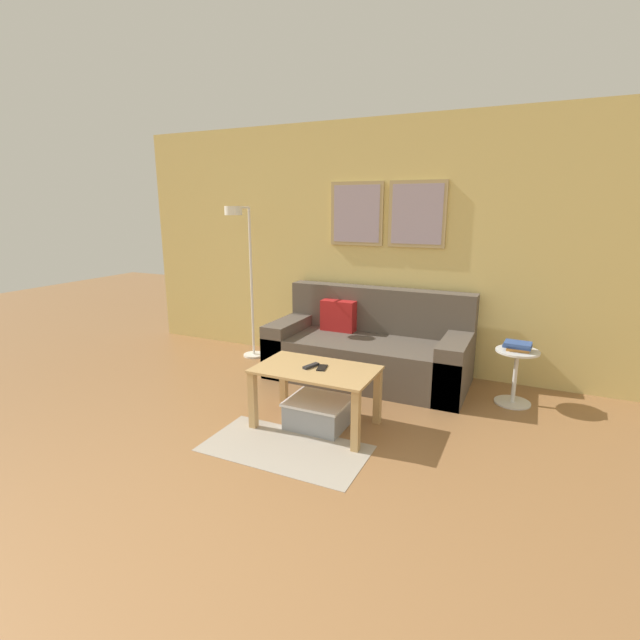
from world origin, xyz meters
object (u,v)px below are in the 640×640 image
book_stack (518,346)px  storage_bin (318,413)px  coffee_table (316,380)px  floor_lamp (243,261)px  side_table (515,372)px  cell_phone (322,368)px  remote_control (311,366)px  couch (369,349)px

book_stack → storage_bin: bearing=-140.9°
coffee_table → floor_lamp: size_ratio=0.55×
storage_bin → side_table: (1.37, 1.12, 0.18)m
cell_phone → remote_control: bearing=175.7°
cell_phone → floor_lamp: bearing=129.8°
coffee_table → side_table: (1.39, 1.12, -0.09)m
couch → side_table: couch is taller
floor_lamp → coffee_table: bearing=-38.6°
storage_bin → remote_control: bearing=172.6°
side_table → storage_bin: bearing=-140.8°
storage_bin → remote_control: 0.38m
floor_lamp → book_stack: bearing=-0.4°
coffee_table → storage_bin: bearing=-3.7°
coffee_table → book_stack: bearing=38.7°
book_stack → remote_control: book_stack is taller
couch → cell_phone: bearing=-88.8°
floor_lamp → cell_phone: 1.94m
side_table → book_stack: (-0.00, -0.01, 0.23)m
couch → cell_phone: 1.18m
couch → book_stack: (1.37, -0.08, 0.23)m
couch → cell_phone: size_ratio=13.89×
storage_bin → remote_control: size_ratio=3.12×
coffee_table → floor_lamp: 1.95m
remote_control → coffee_table: bearing=8.8°
side_table → cell_phone: 1.74m
storage_bin → floor_lamp: bearing=141.8°
cell_phone → couch: bearing=78.2°
storage_bin → side_table: side_table is taller
floor_lamp → remote_control: (1.37, -1.12, -0.63)m
side_table → cell_phone: bearing=-140.8°
remote_control → cell_phone: remote_control is taller
coffee_table → remote_control: remote_control is taller
couch → remote_control: (-0.06, -1.18, 0.19)m
coffee_table → cell_phone: 0.11m
floor_lamp → book_stack: floor_lamp is taller
side_table → couch: bearing=177.1°
couch → remote_control: 1.20m
couch → storage_bin: 1.20m
floor_lamp → remote_control: bearing=-39.3°
side_table → coffee_table: bearing=-141.2°
remote_control → cell_phone: size_ratio=1.07×
couch → book_stack: bearing=-3.2°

